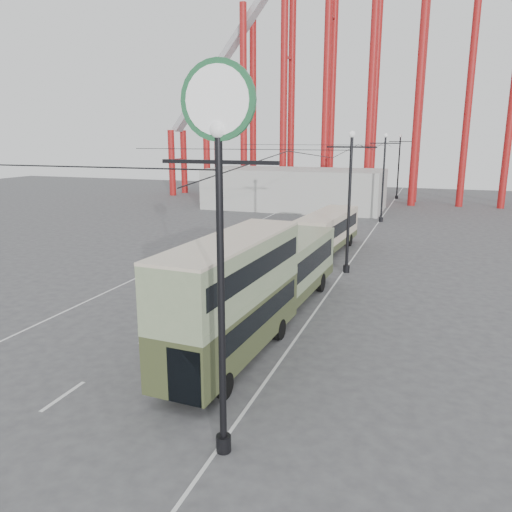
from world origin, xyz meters
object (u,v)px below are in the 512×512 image
at_px(double_decker_bus, 233,293).
at_px(single_decker_cream, 328,230).
at_px(single_decker_green, 280,273).
at_px(pedestrian, 262,286).
at_px(lamp_post_near, 219,180).

height_order(double_decker_bus, single_decker_cream, double_decker_bus).
distance_m(double_decker_bus, single_decker_green, 6.73).
bearing_deg(single_decker_cream, pedestrian, -89.78).
height_order(single_decker_green, single_decker_cream, single_decker_green).
relative_size(single_decker_cream, pedestrian, 5.83).
xyz_separation_m(lamp_post_near, single_decker_cream, (-2.51, 26.75, -6.10)).
bearing_deg(single_decker_green, double_decker_bus, -87.44).
bearing_deg(lamp_post_near, single_decker_green, 99.54).
relative_size(lamp_post_near, double_decker_bus, 1.13).
height_order(double_decker_bus, pedestrian, double_decker_bus).
distance_m(single_decker_green, single_decker_cream, 14.20).
bearing_deg(single_decker_cream, lamp_post_near, -80.61).
xyz_separation_m(double_decker_bus, single_decker_green, (-0.03, 6.67, -0.90)).
bearing_deg(pedestrian, single_decker_green, 119.20).
xyz_separation_m(single_decker_green, pedestrian, (-1.30, 0.72, -1.07)).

